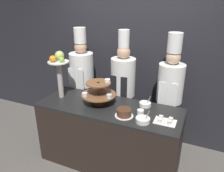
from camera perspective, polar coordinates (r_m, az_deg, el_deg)
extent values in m
cube|color=#232328|center=(3.47, 5.55, 8.62)|extent=(10.00, 0.06, 2.80)
cube|color=black|center=(3.08, -0.77, -13.05)|extent=(1.88, 0.69, 0.86)
cube|color=black|center=(2.85, -0.82, -5.69)|extent=(1.88, 0.69, 0.03)
cylinder|color=brown|center=(2.92, -3.47, -4.39)|extent=(0.21, 0.21, 0.02)
cylinder|color=brown|center=(2.86, -3.53, -1.86)|extent=(0.04, 0.04, 0.30)
cylinder|color=brown|center=(2.87, -3.52, -2.24)|extent=(0.46, 0.46, 0.02)
cylinder|color=brown|center=(2.81, -3.60, 0.78)|extent=(0.33, 0.33, 0.02)
cylinder|color=silver|center=(2.75, -0.72, -2.66)|extent=(0.07, 0.07, 0.04)
cylinder|color=gold|center=(2.75, -0.72, -2.79)|extent=(0.06, 0.06, 0.03)
cylinder|color=silver|center=(3.02, -2.79, -0.31)|extent=(0.07, 0.07, 0.04)
cylinder|color=beige|center=(3.03, -2.78, -0.43)|extent=(0.06, 0.06, 0.03)
cylinder|color=silver|center=(2.82, -7.09, -2.21)|extent=(0.07, 0.07, 0.04)
cylinder|color=green|center=(2.82, -7.09, -2.33)|extent=(0.06, 0.06, 0.03)
cylinder|color=white|center=(2.80, -1.20, 1.41)|extent=(0.07, 0.07, 0.04)
cylinder|color=#B2ADA8|center=(3.10, -13.41, 1.51)|extent=(0.07, 0.07, 0.51)
cylinder|color=white|center=(3.02, -13.84, 6.13)|extent=(0.28, 0.28, 0.01)
sphere|color=#84B742|center=(2.95, -13.02, 6.72)|extent=(0.07, 0.07, 0.07)
sphere|color=#ADC160|center=(3.07, -13.57, 7.76)|extent=(0.13, 0.13, 0.13)
sphere|color=orange|center=(2.99, -15.24, 6.87)|extent=(0.09, 0.09, 0.09)
cylinder|color=white|center=(2.63, 3.16, -7.75)|extent=(0.22, 0.22, 0.01)
cylinder|color=brown|center=(2.60, 3.18, -6.92)|extent=(0.18, 0.18, 0.08)
cylinder|color=#472819|center=(2.58, 3.20, -6.11)|extent=(0.17, 0.17, 0.01)
cylinder|color=white|center=(2.66, 7.45, -6.83)|extent=(0.08, 0.08, 0.06)
cube|color=white|center=(2.58, 13.68, -9.06)|extent=(0.25, 0.18, 0.01)
cube|color=silver|center=(2.54, 12.34, -8.74)|extent=(0.04, 0.04, 0.04)
cube|color=silver|center=(2.53, 14.81, -9.17)|extent=(0.04, 0.04, 0.04)
cube|color=silver|center=(2.60, 12.68, -8.00)|extent=(0.04, 0.04, 0.04)
cube|color=silver|center=(2.59, 15.09, -8.42)|extent=(0.04, 0.04, 0.04)
cylinder|color=white|center=(2.52, 8.04, -8.80)|extent=(0.16, 0.16, 0.05)
cylinder|color=#BCBCC1|center=(2.47, 9.14, -7.56)|extent=(0.05, 0.01, 0.11)
cylinder|color=white|center=(2.87, 8.63, -4.73)|extent=(0.15, 0.15, 0.05)
cylinder|color=#BCBCC1|center=(2.83, 9.52, -3.60)|extent=(0.05, 0.01, 0.11)
cube|color=#38332D|center=(3.79, -7.35, -5.85)|extent=(0.28, 0.16, 0.88)
cylinder|color=white|center=(3.51, -7.90, 4.31)|extent=(0.38, 0.38, 0.53)
cube|color=white|center=(3.41, -9.37, 1.77)|extent=(0.26, 0.01, 0.34)
sphere|color=tan|center=(3.42, -8.22, 10.02)|extent=(0.19, 0.19, 0.19)
cylinder|color=white|center=(3.39, -8.38, 12.96)|extent=(0.18, 0.18, 0.23)
cube|color=#38332D|center=(3.52, 2.69, -8.44)|extent=(0.27, 0.15, 0.83)
cylinder|color=silver|center=(3.22, 2.91, 2.31)|extent=(0.36, 0.36, 0.57)
cube|color=black|center=(3.12, 1.73, -0.63)|extent=(0.25, 0.01, 0.36)
sphere|color=tan|center=(3.12, 3.04, 8.87)|extent=(0.19, 0.19, 0.19)
cylinder|color=white|center=(3.08, 3.11, 12.22)|extent=(0.16, 0.16, 0.25)
cube|color=#28282D|center=(3.37, 13.87, -10.39)|extent=(0.26, 0.14, 0.86)
cylinder|color=white|center=(3.06, 15.05, 0.71)|extent=(0.35, 0.35, 0.53)
cube|color=white|center=(2.95, 14.29, -2.29)|extent=(0.24, 0.01, 0.34)
sphere|color=#DBB28E|center=(2.95, 15.74, 7.25)|extent=(0.19, 0.19, 0.19)
cylinder|color=white|center=(2.91, 16.12, 10.83)|extent=(0.19, 0.19, 0.25)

